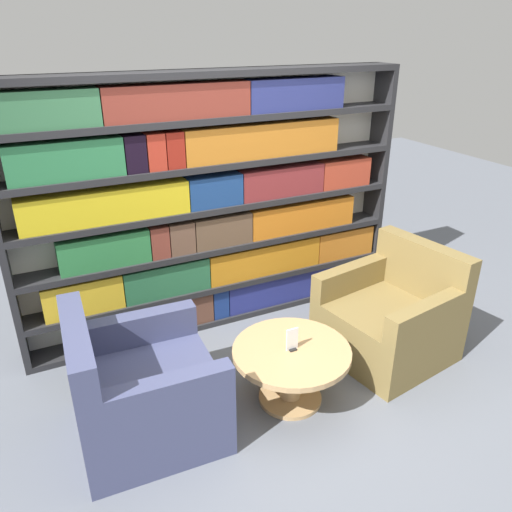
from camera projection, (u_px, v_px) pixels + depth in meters
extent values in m
plane|color=slate|center=(295.00, 410.00, 3.46)|extent=(14.00, 14.00, 0.00)
cube|color=silver|center=(211.00, 202.00, 4.23)|extent=(3.31, 0.05, 2.13)
cube|color=#262628|center=(0.00, 239.00, 3.48)|extent=(0.05, 0.30, 2.13)
cube|color=#262628|center=(374.00, 182.00, 4.78)|extent=(0.05, 0.30, 2.13)
cube|color=#262628|center=(220.00, 314.00, 4.57)|extent=(3.21, 0.30, 0.05)
cube|color=#262628|center=(219.00, 282.00, 4.43)|extent=(3.21, 0.30, 0.05)
cube|color=#262628|center=(218.00, 245.00, 4.28)|extent=(3.21, 0.30, 0.05)
cube|color=#262628|center=(216.00, 206.00, 4.13)|extent=(3.21, 0.30, 0.05)
cube|color=#262628|center=(215.00, 164.00, 3.98)|extent=(3.21, 0.30, 0.05)
cube|color=#262628|center=(213.00, 118.00, 3.83)|extent=(3.21, 0.30, 0.05)
cube|color=#262628|center=(212.00, 73.00, 3.70)|extent=(3.21, 0.30, 0.05)
cube|color=#1F4A2A|center=(113.00, 325.00, 4.10)|extent=(0.39, 0.20, 0.28)
cube|color=brown|center=(146.00, 317.00, 4.21)|extent=(0.14, 0.20, 0.28)
cube|color=brown|center=(183.00, 308.00, 4.34)|extent=(0.50, 0.20, 0.28)
cube|color=navy|center=(218.00, 300.00, 4.47)|extent=(0.14, 0.20, 0.28)
cube|color=navy|center=(294.00, 282.00, 4.78)|extent=(1.43, 0.20, 0.28)
cube|color=gold|center=(83.00, 295.00, 3.88)|extent=(0.60, 0.20, 0.28)
cube|color=#2A6B43|center=(166.00, 278.00, 4.15)|extent=(0.72, 0.20, 0.28)
cube|color=orange|center=(263.00, 258.00, 4.51)|extent=(1.08, 0.20, 0.28)
cube|color=orange|center=(341.00, 241.00, 4.85)|extent=(0.61, 0.20, 0.28)
cube|color=#2D7A40|center=(104.00, 249.00, 3.82)|extent=(0.68, 0.20, 0.26)
cube|color=brown|center=(158.00, 240.00, 3.99)|extent=(0.15, 0.20, 0.26)
cube|color=brown|center=(180.00, 236.00, 4.06)|extent=(0.21, 0.20, 0.26)
cube|color=brown|center=(221.00, 229.00, 4.20)|extent=(0.50, 0.20, 0.26)
cube|color=orange|center=(300.00, 215.00, 4.51)|extent=(1.03, 0.20, 0.26)
cube|color=gold|center=(106.00, 205.00, 3.70)|extent=(1.24, 0.20, 0.25)
cube|color=navy|center=(213.00, 190.00, 4.04)|extent=(0.45, 0.20, 0.25)
cube|color=maroon|center=(280.00, 181.00, 4.28)|extent=(0.77, 0.20, 0.25)
cube|color=#B63F29|center=(342.00, 172.00, 4.54)|extent=(0.50, 0.20, 0.25)
cube|color=#2D7846|center=(65.00, 160.00, 3.45)|extent=(0.78, 0.20, 0.27)
cube|color=black|center=(133.00, 153.00, 3.64)|extent=(0.15, 0.20, 0.27)
cube|color=#B43020|center=(154.00, 151.00, 3.70)|extent=(0.14, 0.20, 0.27)
cube|color=maroon|center=(172.00, 149.00, 3.76)|extent=(0.14, 0.20, 0.27)
cube|color=orange|center=(262.00, 140.00, 4.06)|extent=(1.36, 0.20, 0.27)
cube|color=#367047|center=(44.00, 109.00, 3.27)|extent=(0.70, 0.20, 0.25)
cube|color=maroon|center=(177.00, 101.00, 3.64)|extent=(1.10, 0.20, 0.25)
cube|color=navy|center=(294.00, 94.00, 4.03)|extent=(0.85, 0.20, 0.25)
cube|color=#42476B|center=(149.00, 402.00, 3.21)|extent=(0.91, 0.90, 0.44)
cube|color=#42476B|center=(80.00, 360.00, 2.90)|extent=(0.18, 0.87, 0.44)
cube|color=#42476B|center=(171.00, 394.00, 2.79)|extent=(0.74, 0.15, 0.22)
cube|color=#42476B|center=(143.00, 327.00, 3.41)|extent=(0.74, 0.15, 0.22)
cube|color=olive|center=(386.00, 330.00, 3.98)|extent=(1.00, 0.99, 0.44)
cube|color=olive|center=(423.00, 269.00, 3.99)|extent=(0.28, 0.88, 0.44)
cube|color=olive|center=(349.00, 278.00, 4.08)|extent=(0.74, 0.24, 0.22)
cube|color=olive|center=(425.00, 317.00, 3.53)|extent=(0.74, 0.24, 0.22)
cylinder|color=tan|center=(291.00, 377.00, 3.48)|extent=(0.15, 0.15, 0.39)
cylinder|color=tan|center=(290.00, 397.00, 3.55)|extent=(0.45, 0.45, 0.03)
cylinder|color=tan|center=(292.00, 352.00, 3.39)|extent=(0.81, 0.81, 0.04)
cube|color=black|center=(292.00, 349.00, 3.38)|extent=(0.05, 0.06, 0.01)
cube|color=white|center=(292.00, 339.00, 3.35)|extent=(0.09, 0.01, 0.16)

